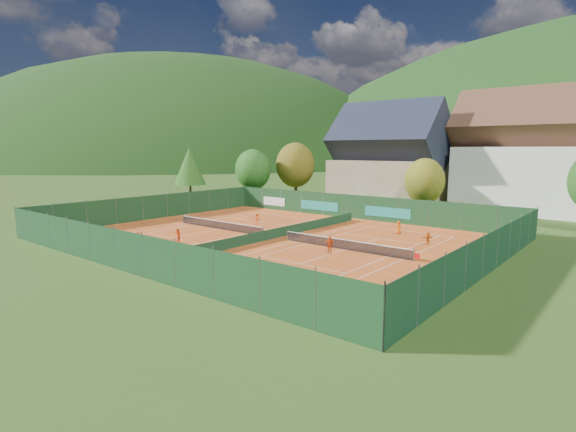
# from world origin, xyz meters

# --- Properties ---
(ground) EXTENTS (600.00, 600.00, 0.00)m
(ground) POSITION_xyz_m (0.00, 0.00, -0.02)
(ground) COLOR #2B4A17
(ground) RESTS_ON ground
(clay_pad) EXTENTS (40.00, 32.00, 0.01)m
(clay_pad) POSITION_xyz_m (0.00, 0.00, 0.01)
(clay_pad) COLOR #BC4D1B
(clay_pad) RESTS_ON ground
(court_markings_left) EXTENTS (11.03, 23.83, 0.00)m
(court_markings_left) POSITION_xyz_m (-8.00, 0.00, 0.01)
(court_markings_left) COLOR white
(court_markings_left) RESTS_ON ground
(court_markings_right) EXTENTS (11.03, 23.83, 0.00)m
(court_markings_right) POSITION_xyz_m (8.00, 0.00, 0.01)
(court_markings_right) COLOR white
(court_markings_right) RESTS_ON ground
(tennis_net_left) EXTENTS (13.30, 0.10, 1.02)m
(tennis_net_left) POSITION_xyz_m (-7.85, 0.00, 0.51)
(tennis_net_left) COLOR #59595B
(tennis_net_left) RESTS_ON ground
(tennis_net_right) EXTENTS (13.30, 0.10, 1.02)m
(tennis_net_right) POSITION_xyz_m (8.15, 0.00, 0.51)
(tennis_net_right) COLOR #59595B
(tennis_net_right) RESTS_ON ground
(court_divider) EXTENTS (0.03, 28.80, 1.00)m
(court_divider) POSITION_xyz_m (0.00, 0.00, 0.50)
(court_divider) COLOR #153A22
(court_divider) RESTS_ON ground
(fence_north) EXTENTS (40.00, 0.10, 3.00)m
(fence_north) POSITION_xyz_m (-0.46, 15.99, 1.47)
(fence_north) COLOR #14391C
(fence_north) RESTS_ON ground
(fence_south) EXTENTS (40.00, 0.04, 3.00)m
(fence_south) POSITION_xyz_m (0.00, -16.00, 1.50)
(fence_south) COLOR #14371A
(fence_south) RESTS_ON ground
(fence_west) EXTENTS (0.04, 32.00, 3.00)m
(fence_west) POSITION_xyz_m (-20.00, 0.00, 1.50)
(fence_west) COLOR #153A1D
(fence_west) RESTS_ON ground
(fence_east) EXTENTS (0.09, 32.00, 3.00)m
(fence_east) POSITION_xyz_m (20.00, 0.05, 1.48)
(fence_east) COLOR #12321E
(fence_east) RESTS_ON ground
(chalet) EXTENTS (16.20, 12.00, 16.00)m
(chalet) POSITION_xyz_m (-3.00, 30.00, 6.62)
(chalet) COLOR tan
(chalet) RESTS_ON ground
(hotel_block_a) EXTENTS (21.60, 11.00, 17.25)m
(hotel_block_a) POSITION_xyz_m (16.00, 36.00, 7.38)
(hotel_block_a) COLOR silver
(hotel_block_a) RESTS_ON ground
(tree_west_front) EXTENTS (5.72, 5.72, 8.69)m
(tree_west_front) POSITION_xyz_m (-22.00, 20.00, 5.39)
(tree_west_front) COLOR #4C361B
(tree_west_front) RESTS_ON ground
(tree_west_mid) EXTENTS (6.44, 6.44, 9.78)m
(tree_west_mid) POSITION_xyz_m (-18.00, 26.00, 6.07)
(tree_west_mid) COLOR #4D2D1B
(tree_west_mid) RESTS_ON ground
(tree_west_back) EXTENTS (5.60, 5.60, 10.00)m
(tree_west_back) POSITION_xyz_m (-24.00, 34.00, 6.74)
(tree_west_back) COLOR #402D17
(tree_west_back) RESTS_ON ground
(tree_center) EXTENTS (5.01, 5.01, 7.60)m
(tree_center) POSITION_xyz_m (6.00, 22.00, 4.72)
(tree_center) COLOR #4B2B1A
(tree_center) RESTS_ON ground
(tree_west_side) EXTENTS (5.04, 5.04, 9.00)m
(tree_west_side) POSITION_xyz_m (-28.00, 12.00, 6.06)
(tree_west_side) COLOR #432718
(tree_west_side) RESTS_ON ground
(ball_hopper) EXTENTS (0.34, 0.34, 0.80)m
(ball_hopper) POSITION_xyz_m (11.81, -10.77, 0.56)
(ball_hopper) COLOR slate
(ball_hopper) RESTS_ON ground
(loose_ball_0) EXTENTS (0.07, 0.07, 0.07)m
(loose_ball_0) POSITION_xyz_m (-9.58, -5.18, 0.03)
(loose_ball_0) COLOR #CCD833
(loose_ball_0) RESTS_ON ground
(loose_ball_1) EXTENTS (0.07, 0.07, 0.07)m
(loose_ball_1) POSITION_xyz_m (7.88, -12.01, 0.03)
(loose_ball_1) COLOR #CCD833
(loose_ball_1) RESTS_ON ground
(player_left_near) EXTENTS (0.51, 0.40, 1.25)m
(player_left_near) POSITION_xyz_m (-7.74, -10.34, 0.63)
(player_left_near) COLOR #CE4612
(player_left_near) RESTS_ON ground
(player_left_mid) EXTENTS (0.75, 0.66, 1.30)m
(player_left_mid) POSITION_xyz_m (-6.03, -7.16, 0.65)
(player_left_mid) COLOR #F34F15
(player_left_mid) RESTS_ON ground
(player_left_far) EXTENTS (0.96, 0.65, 1.37)m
(player_left_far) POSITION_xyz_m (-6.97, 4.84, 0.68)
(player_left_far) COLOR #F24F15
(player_left_far) RESTS_ON ground
(player_right_near) EXTENTS (0.94, 0.81, 1.52)m
(player_right_near) POSITION_xyz_m (7.78, -2.00, 0.76)
(player_right_near) COLOR #D44612
(player_right_near) RESTS_ON ground
(player_right_far_a) EXTENTS (0.75, 0.56, 1.39)m
(player_right_far_a) POSITION_xyz_m (8.39, 9.84, 0.69)
(player_right_far_a) COLOR #D45C12
(player_right_far_a) RESTS_ON ground
(player_right_far_b) EXTENTS (1.08, 1.01, 1.21)m
(player_right_far_b) POSITION_xyz_m (12.87, 6.54, 0.61)
(player_right_far_b) COLOR orange
(player_right_far_b) RESTS_ON ground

